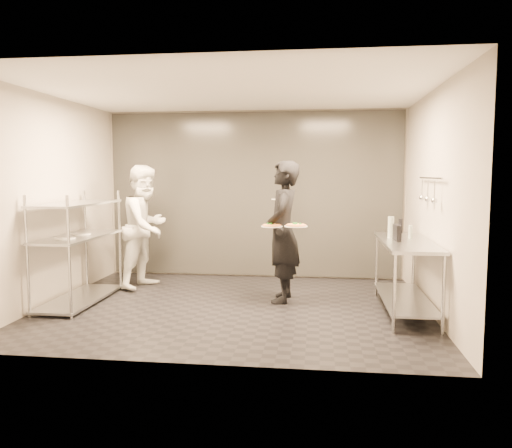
# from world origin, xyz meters

# --- Properties ---
(room_shell) EXTENTS (5.00, 4.00, 2.80)m
(room_shell) POSITION_xyz_m (0.00, 1.18, 1.40)
(room_shell) COLOR black
(room_shell) RESTS_ON ground
(pass_rack) EXTENTS (0.60, 1.60, 1.50)m
(pass_rack) POSITION_xyz_m (-2.15, -0.00, 0.77)
(pass_rack) COLOR #B1B4B8
(pass_rack) RESTS_ON ground
(prep_counter) EXTENTS (0.60, 1.80, 0.92)m
(prep_counter) POSITION_xyz_m (2.18, 0.00, 0.63)
(prep_counter) COLOR #B1B4B8
(prep_counter) RESTS_ON ground
(utensil_rail) EXTENTS (0.07, 1.20, 0.31)m
(utensil_rail) POSITION_xyz_m (2.43, -0.00, 1.55)
(utensil_rail) COLOR #B1B4B8
(utensil_rail) RESTS_ON room_shell
(waiter) EXTENTS (0.48, 0.71, 1.93)m
(waiter) POSITION_xyz_m (0.60, 0.40, 0.96)
(waiter) COLOR black
(waiter) RESTS_ON ground
(chef) EXTENTS (0.94, 1.08, 1.88)m
(chef) POSITION_xyz_m (-1.55, 1.00, 0.94)
(chef) COLOR white
(chef) RESTS_ON ground
(pizza_plate_near) EXTENTS (0.29, 0.29, 0.05)m
(pizza_plate_near) POSITION_xyz_m (0.47, 0.21, 1.06)
(pizza_plate_near) COLOR silver
(pizza_plate_near) RESTS_ON waiter
(pizza_plate_far) EXTENTS (0.30, 0.30, 0.05)m
(pizza_plate_far) POSITION_xyz_m (0.79, 0.13, 1.08)
(pizza_plate_far) COLOR silver
(pizza_plate_far) RESTS_ON waiter
(salad_plate) EXTENTS (0.30, 0.30, 0.07)m
(salad_plate) POSITION_xyz_m (0.56, 0.73, 1.41)
(salad_plate) COLOR silver
(salad_plate) RESTS_ON waiter
(pos_monitor) EXTENTS (0.07, 0.28, 0.20)m
(pos_monitor) POSITION_xyz_m (2.06, -0.01, 1.02)
(pos_monitor) COLOR black
(pos_monitor) RESTS_ON prep_counter
(bottle_green) EXTENTS (0.08, 0.08, 0.28)m
(bottle_green) POSITION_xyz_m (2.02, 0.25, 1.06)
(bottle_green) COLOR #99A79A
(bottle_green) RESTS_ON prep_counter
(bottle_clear) EXTENTS (0.05, 0.05, 0.17)m
(bottle_clear) POSITION_xyz_m (2.26, 0.20, 1.01)
(bottle_clear) COLOR #99A79A
(bottle_clear) RESTS_ON prep_counter
(bottle_dark) EXTENTS (0.06, 0.06, 0.20)m
(bottle_dark) POSITION_xyz_m (2.23, 0.80, 1.02)
(bottle_dark) COLOR black
(bottle_dark) RESTS_ON prep_counter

